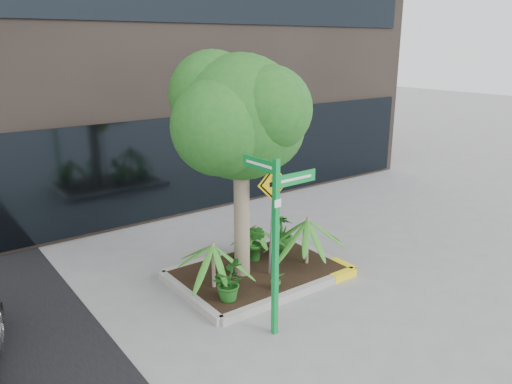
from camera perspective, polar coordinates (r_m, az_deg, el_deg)
ground at (r=9.88m, az=0.37°, el=-10.53°), size 80.00×80.00×0.00m
planter at (r=10.15m, az=0.49°, el=-9.10°), size 3.35×2.36×0.15m
tree at (r=9.10m, az=-1.80°, el=8.52°), size 2.95×2.61×4.42m
palm_front at (r=10.12m, az=5.95°, el=-3.18°), size 1.14×1.14×1.26m
palm_left at (r=9.16m, az=-4.95°, el=-6.08°), size 1.00×1.00×1.11m
palm_back at (r=10.52m, az=-0.09°, el=-4.04°), size 0.78×0.78×0.86m
shrub_a at (r=8.92m, az=-3.33°, el=-10.23°), size 0.80×0.80×0.67m
shrub_b at (r=10.88m, az=3.03°, el=-4.64°), size 0.62×0.62×0.83m
shrub_c at (r=9.27m, az=2.28°, el=-9.34°), size 0.42×0.42×0.60m
shrub_d at (r=10.37m, az=-0.07°, el=-5.77°), size 0.55×0.55×0.81m
street_sign_post at (r=7.68m, az=2.31°, el=-4.12°), size 0.86×0.85×2.90m
cattle_sign at (r=9.37m, az=1.89°, el=-1.22°), size 0.68×0.19×2.20m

